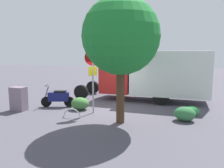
{
  "coord_description": "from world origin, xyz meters",
  "views": [
    {
      "loc": [
        -2.82,
        10.74,
        3.07
      ],
      "look_at": [
        0.06,
        -0.93,
        1.24
      ],
      "focal_mm": 35.85,
      "sensor_mm": 36.0,
      "label": 1
    }
  ],
  "objects_px": {
    "box_truck_near": "(154,74)",
    "street_tree": "(121,36)",
    "motorcycle": "(58,97)",
    "bike_rack_hoop": "(72,117)",
    "utility_cabinet": "(19,99)",
    "stop_sign": "(93,71)"
  },
  "relations": [
    {
      "from": "street_tree",
      "to": "bike_rack_hoop",
      "type": "relative_size",
      "value": 6.15
    },
    {
      "from": "motorcycle",
      "to": "bike_rack_hoop",
      "type": "relative_size",
      "value": 2.09
    },
    {
      "from": "box_truck_near",
      "to": "utility_cabinet",
      "type": "distance_m",
      "value": 7.72
    },
    {
      "from": "box_truck_near",
      "to": "stop_sign",
      "type": "bearing_deg",
      "value": 55.2
    },
    {
      "from": "box_truck_near",
      "to": "street_tree",
      "type": "distance_m",
      "value": 5.11
    },
    {
      "from": "motorcycle",
      "to": "utility_cabinet",
      "type": "bearing_deg",
      "value": 20.94
    },
    {
      "from": "street_tree",
      "to": "bike_rack_hoop",
      "type": "height_order",
      "value": "street_tree"
    },
    {
      "from": "motorcycle",
      "to": "street_tree",
      "type": "bearing_deg",
      "value": 140.08
    },
    {
      "from": "box_truck_near",
      "to": "street_tree",
      "type": "height_order",
      "value": "street_tree"
    },
    {
      "from": "stop_sign",
      "to": "bike_rack_hoop",
      "type": "height_order",
      "value": "stop_sign"
    },
    {
      "from": "motorcycle",
      "to": "stop_sign",
      "type": "height_order",
      "value": "stop_sign"
    },
    {
      "from": "bike_rack_hoop",
      "to": "box_truck_near",
      "type": "bearing_deg",
      "value": -127.98
    },
    {
      "from": "stop_sign",
      "to": "bike_rack_hoop",
      "type": "bearing_deg",
      "value": 53.83
    },
    {
      "from": "box_truck_near",
      "to": "street_tree",
      "type": "relative_size",
      "value": 1.55
    },
    {
      "from": "motorcycle",
      "to": "box_truck_near",
      "type": "bearing_deg",
      "value": -165.29
    },
    {
      "from": "box_truck_near",
      "to": "bike_rack_hoop",
      "type": "height_order",
      "value": "box_truck_near"
    },
    {
      "from": "box_truck_near",
      "to": "motorcycle",
      "type": "xyz_separation_m",
      "value": [
        4.95,
        2.75,
        -1.13
      ]
    },
    {
      "from": "box_truck_near",
      "to": "bike_rack_hoop",
      "type": "distance_m",
      "value": 5.82
    },
    {
      "from": "street_tree",
      "to": "utility_cabinet",
      "type": "distance_m",
      "value": 6.26
    },
    {
      "from": "motorcycle",
      "to": "utility_cabinet",
      "type": "xyz_separation_m",
      "value": [
        1.62,
        1.15,
        0.09
      ]
    },
    {
      "from": "motorcycle",
      "to": "utility_cabinet",
      "type": "distance_m",
      "value": 1.99
    },
    {
      "from": "stop_sign",
      "to": "box_truck_near",
      "type": "bearing_deg",
      "value": -128.48
    }
  ]
}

